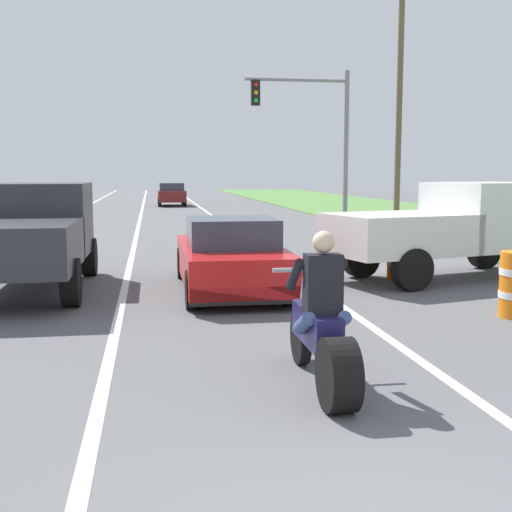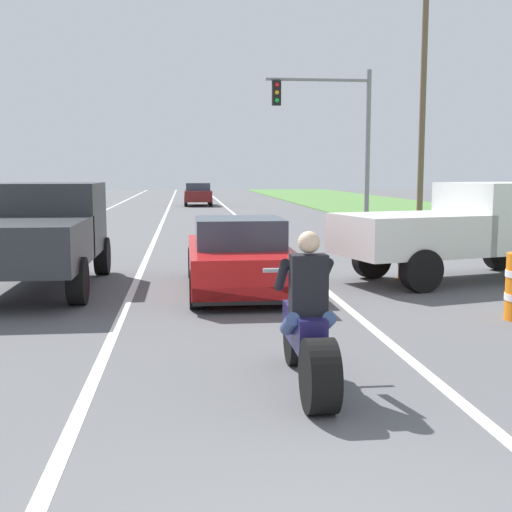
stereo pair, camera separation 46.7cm
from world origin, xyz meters
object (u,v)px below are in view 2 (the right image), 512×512
(construction_barrel_mid, at_px, (413,256))
(motorcycle_with_rider, at_px, (308,334))
(traffic_light_mast_near, at_px, (337,125))
(sports_car_red, at_px, (238,257))
(pickup_truck_left_lane_dark_grey, at_px, (43,231))
(pickup_truck_right_shoulder_white, at_px, (464,226))
(distant_car_far_ahead, at_px, (198,194))

(construction_barrel_mid, bearing_deg, motorcycle_with_rider, -117.29)
(traffic_light_mast_near, bearing_deg, sports_car_red, -110.65)
(sports_car_red, bearing_deg, pickup_truck_left_lane_dark_grey, 170.42)
(pickup_truck_right_shoulder_white, bearing_deg, sports_car_red, -170.53)
(motorcycle_with_rider, relative_size, construction_barrel_mid, 2.21)
(pickup_truck_right_shoulder_white, distance_m, traffic_light_mast_near, 12.20)
(pickup_truck_left_lane_dark_grey, height_order, construction_barrel_mid, pickup_truck_left_lane_dark_grey)
(pickup_truck_left_lane_dark_grey, relative_size, construction_barrel_mid, 4.80)
(pickup_truck_left_lane_dark_grey, xyz_separation_m, construction_barrel_mid, (7.26, 0.25, -0.60))
(pickup_truck_left_lane_dark_grey, bearing_deg, traffic_light_mast_near, 55.08)
(motorcycle_with_rider, xyz_separation_m, construction_barrel_mid, (3.41, 6.60, -0.09))
(motorcycle_with_rider, distance_m, construction_barrel_mid, 7.43)
(pickup_truck_left_lane_dark_grey, xyz_separation_m, pickup_truck_right_shoulder_white, (8.30, 0.16, 0.00))
(motorcycle_with_rider, xyz_separation_m, sports_car_red, (-0.23, 5.74, 0.04))
(sports_car_red, xyz_separation_m, distant_car_far_ahead, (-0.09, 32.00, 0.14))
(motorcycle_with_rider, height_order, distant_car_far_ahead, motorcycle_with_rider)
(traffic_light_mast_near, bearing_deg, pickup_truck_left_lane_dark_grey, -124.92)
(pickup_truck_left_lane_dark_grey, height_order, traffic_light_mast_near, traffic_light_mast_near)
(traffic_light_mast_near, relative_size, distant_car_far_ahead, 1.50)
(traffic_light_mast_near, bearing_deg, pickup_truck_right_shoulder_white, -90.48)
(sports_car_red, bearing_deg, construction_barrel_mid, 13.39)
(distant_car_far_ahead, bearing_deg, traffic_light_mast_near, -75.93)
(sports_car_red, distance_m, pickup_truck_left_lane_dark_grey, 3.71)
(sports_car_red, bearing_deg, traffic_light_mast_near, 69.35)
(traffic_light_mast_near, bearing_deg, construction_barrel_mid, -95.49)
(traffic_light_mast_near, height_order, construction_barrel_mid, traffic_light_mast_near)
(pickup_truck_right_shoulder_white, relative_size, traffic_light_mast_near, 0.86)
(construction_barrel_mid, bearing_deg, sports_car_red, -166.61)
(motorcycle_with_rider, relative_size, sports_car_red, 0.51)
(sports_car_red, relative_size, construction_barrel_mid, 4.30)
(sports_car_red, distance_m, distant_car_far_ahead, 32.00)
(sports_car_red, bearing_deg, motorcycle_with_rider, -87.75)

